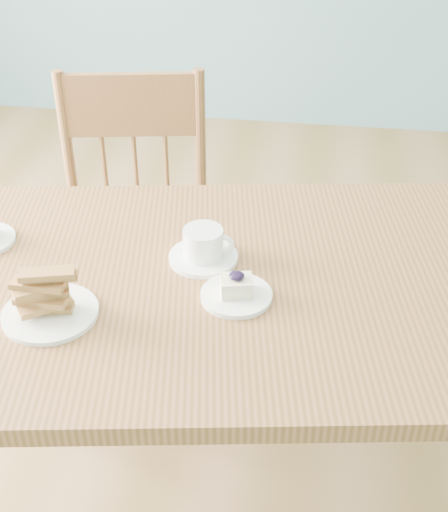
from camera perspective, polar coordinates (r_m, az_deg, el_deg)
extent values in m
cube|color=#9B7048|center=(2.26, 0.03, -15.52)|extent=(5.00, 5.00, 0.01)
cube|color=#995F3A|center=(1.57, -0.16, -2.47)|extent=(1.62, 1.09, 0.04)
cube|color=#995F3A|center=(2.23, -7.05, -0.16)|extent=(0.53, 0.51, 0.04)
cylinder|color=#995F3A|center=(2.27, -11.92, -8.02)|extent=(0.04, 0.04, 0.45)
cylinder|color=#995F3A|center=(2.23, -1.87, -7.97)|extent=(0.04, 0.04, 0.45)
cylinder|color=#995F3A|center=(2.55, -10.77, -2.43)|extent=(0.04, 0.04, 0.45)
cylinder|color=#995F3A|center=(2.52, -1.93, -2.29)|extent=(0.04, 0.04, 0.45)
cylinder|color=#995F3A|center=(2.29, -12.40, 8.26)|extent=(0.03, 0.03, 0.51)
cylinder|color=#995F3A|center=(2.25, -1.90, 8.60)|extent=(0.03, 0.03, 0.51)
cube|color=#995F3A|center=(2.21, -7.48, 11.90)|extent=(0.39, 0.10, 0.20)
cylinder|color=#995F3A|center=(2.32, -9.44, 6.08)|extent=(0.02, 0.02, 0.30)
cylinder|color=#995F3A|center=(2.31, -7.02, 6.16)|extent=(0.02, 0.02, 0.30)
cylinder|color=#995F3A|center=(2.30, -4.58, 6.22)|extent=(0.02, 0.02, 0.30)
cylinder|color=white|center=(1.50, 0.99, -3.16)|extent=(0.15, 0.15, 0.01)
cube|color=#F9E7BE|center=(1.49, 1.00, -2.41)|extent=(0.08, 0.07, 0.04)
ellipsoid|color=black|center=(1.47, 1.01, -1.59)|extent=(0.03, 0.03, 0.01)
sphere|color=black|center=(1.48, 1.40, -1.55)|extent=(0.01, 0.01, 0.01)
sphere|color=black|center=(1.48, 0.75, -1.43)|extent=(0.01, 0.01, 0.01)
sphere|color=black|center=(1.47, 1.08, -1.81)|extent=(0.01, 0.01, 0.01)
cylinder|color=white|center=(1.62, -1.66, -0.10)|extent=(0.16, 0.16, 0.01)
cylinder|color=white|center=(1.60, -1.68, 1.07)|extent=(0.09, 0.09, 0.07)
cylinder|color=#996F44|center=(1.58, -1.70, 1.89)|extent=(0.08, 0.08, 0.00)
torus|color=white|center=(1.59, -0.09, 0.92)|extent=(0.05, 0.01, 0.05)
cylinder|color=white|center=(1.50, -13.73, -4.46)|extent=(0.20, 0.20, 0.01)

